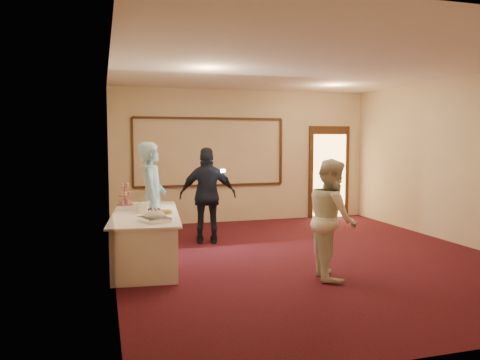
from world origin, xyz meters
name	(u,v)px	position (x,y,z in m)	size (l,w,h in m)	color
floor	(307,257)	(0.00, 0.00, 0.00)	(7.00, 7.00, 0.00)	black
room_walls	(309,130)	(0.00, 0.00, 2.03)	(6.04, 7.04, 3.02)	beige
wall_molding	(210,152)	(-0.80, 3.47, 1.60)	(3.45, 0.04, 1.55)	#362210
doorway	(329,173)	(2.15, 3.45, 1.08)	(1.05, 0.07, 2.20)	#362210
buffet_table	(146,238)	(-2.51, 0.36, 0.39)	(1.23, 2.59, 0.77)	white
pavlova_tray	(154,216)	(-2.47, -0.45, 0.84)	(0.43, 0.49, 0.17)	#B7B9BE
cupcake_stand	(125,196)	(-2.77, 1.33, 0.92)	(0.28, 0.28, 0.41)	#D04373
plate_stack_a	(143,208)	(-2.55, 0.33, 0.85)	(0.19, 0.19, 0.16)	white
plate_stack_b	(152,205)	(-2.38, 0.64, 0.85)	(0.19, 0.19, 0.16)	white
tart	(164,212)	(-2.26, 0.16, 0.80)	(0.26, 0.26, 0.05)	white
man	(152,199)	(-2.37, 0.77, 0.92)	(0.67, 0.44, 1.84)	#87BCD9
woman	(332,218)	(-0.15, -1.12, 0.81)	(0.79, 0.61, 1.62)	white
guest	(208,195)	(-1.31, 1.43, 0.87)	(1.02, 0.42, 1.74)	black
camera_flash	(223,171)	(-1.10, 1.14, 1.33)	(0.07, 0.04, 0.05)	white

